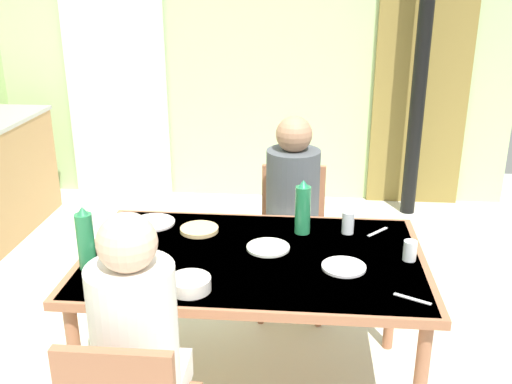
# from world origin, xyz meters

# --- Properties ---
(ground_plane) EXTENTS (6.90, 6.90, 0.00)m
(ground_plane) POSITION_xyz_m (0.00, 0.00, 0.00)
(ground_plane) COLOR silver
(wall_back) EXTENTS (4.67, 0.10, 2.62)m
(wall_back) POSITION_xyz_m (0.00, 2.65, 1.31)
(wall_back) COLOR #B0D08F
(wall_back) RESTS_ON ground_plane
(door_wooden) EXTENTS (0.80, 0.05, 2.00)m
(door_wooden) POSITION_xyz_m (1.53, 2.57, 1.00)
(door_wooden) COLOR olive
(door_wooden) RESTS_ON ground_plane
(stove_pipe_column) EXTENTS (0.12, 0.12, 2.62)m
(stove_pipe_column) POSITION_xyz_m (1.46, 2.30, 1.31)
(stove_pipe_column) COLOR black
(stove_pipe_column) RESTS_ON ground_plane
(curtain_panel) EXTENTS (0.90, 0.03, 2.20)m
(curtain_panel) POSITION_xyz_m (-1.13, 2.55, 1.10)
(curtain_panel) COLOR white
(curtain_panel) RESTS_ON ground_plane
(dining_table) EXTENTS (1.55, 0.96, 0.74)m
(dining_table) POSITION_xyz_m (0.34, -0.13, 0.67)
(dining_table) COLOR #A26646
(dining_table) RESTS_ON ground_plane
(chair_far_diner) EXTENTS (0.40, 0.40, 0.87)m
(chair_far_diner) POSITION_xyz_m (0.50, 0.70, 0.50)
(chair_far_diner) COLOR #A26646
(chair_far_diner) RESTS_ON ground_plane
(person_near_diner) EXTENTS (0.30, 0.37, 0.77)m
(person_near_diner) POSITION_xyz_m (-0.01, -0.83, 0.78)
(person_near_diner) COLOR white
(person_near_diner) RESTS_ON ground_plane
(person_far_diner) EXTENTS (0.30, 0.37, 0.77)m
(person_far_diner) POSITION_xyz_m (0.50, 0.57, 0.78)
(person_far_diner) COLOR #56594E
(person_far_diner) RESTS_ON ground_plane
(water_bottle_green_near) EXTENTS (0.08, 0.08, 0.27)m
(water_bottle_green_near) POSITION_xyz_m (0.56, 0.14, 0.87)
(water_bottle_green_near) COLOR #227A47
(water_bottle_green_near) RESTS_ON dining_table
(water_bottle_green_far) EXTENTS (0.07, 0.07, 0.29)m
(water_bottle_green_far) POSITION_xyz_m (-0.36, -0.31, 0.87)
(water_bottle_green_far) COLOR #28814B
(water_bottle_green_far) RESTS_ON dining_table
(serving_bowl_center) EXTENTS (0.17, 0.17, 0.05)m
(serving_bowl_center) POSITION_xyz_m (0.11, -0.47, 0.77)
(serving_bowl_center) COLOR silver
(serving_bowl_center) RESTS_ON dining_table
(dinner_plate_near_left) EXTENTS (0.23, 0.23, 0.01)m
(dinner_plate_near_left) POSITION_xyz_m (-0.21, 0.18, 0.74)
(dinner_plate_near_left) COLOR white
(dinner_plate_near_left) RESTS_ON dining_table
(dinner_plate_near_right) EXTENTS (0.20, 0.20, 0.01)m
(dinner_plate_near_right) POSITION_xyz_m (0.40, -0.06, 0.74)
(dinner_plate_near_right) COLOR white
(dinner_plate_near_right) RESTS_ON dining_table
(dinner_plate_far_center) EXTENTS (0.19, 0.19, 0.01)m
(dinner_plate_far_center) POSITION_xyz_m (0.74, -0.22, 0.74)
(dinner_plate_far_center) COLOR white
(dinner_plate_far_center) RESTS_ON dining_table
(drinking_glass_by_near_diner) EXTENTS (0.06, 0.06, 0.11)m
(drinking_glass_by_near_diner) POSITION_xyz_m (0.78, 0.15, 0.79)
(drinking_glass_by_near_diner) COLOR silver
(drinking_glass_by_near_diner) RESTS_ON dining_table
(drinking_glass_by_far_diner) EXTENTS (0.06, 0.06, 0.10)m
(drinking_glass_by_far_diner) POSITION_xyz_m (-0.28, -0.34, 0.79)
(drinking_glass_by_far_diner) COLOR silver
(drinking_glass_by_far_diner) RESTS_ON dining_table
(drinking_glass_spare_center) EXTENTS (0.06, 0.06, 0.09)m
(drinking_glass_spare_center) POSITION_xyz_m (1.04, -0.12, 0.78)
(drinking_glass_spare_center) COLOR silver
(drinking_glass_spare_center) RESTS_ON dining_table
(bread_plate_sliced) EXTENTS (0.19, 0.19, 0.02)m
(bread_plate_sliced) POSITION_xyz_m (0.05, 0.11, 0.75)
(bread_plate_sliced) COLOR #DBB77A
(bread_plate_sliced) RESTS_ON dining_table
(cutlery_knife_near) EXTENTS (0.11, 0.12, 0.00)m
(cutlery_knife_near) POSITION_xyz_m (-0.27, -0.19, 0.74)
(cutlery_knife_near) COLOR silver
(cutlery_knife_near) RESTS_ON dining_table
(cutlery_fork_near) EXTENTS (0.13, 0.11, 0.00)m
(cutlery_fork_near) POSITION_xyz_m (-0.33, -0.01, 0.74)
(cutlery_fork_near) COLOR silver
(cutlery_fork_near) RESTS_ON dining_table
(cutlery_knife_far) EXTENTS (0.11, 0.12, 0.00)m
(cutlery_knife_far) POSITION_xyz_m (0.93, 0.17, 0.74)
(cutlery_knife_far) COLOR silver
(cutlery_knife_far) RESTS_ON dining_table
(cutlery_fork_far) EXTENTS (0.14, 0.08, 0.00)m
(cutlery_fork_far) POSITION_xyz_m (0.99, -0.46, 0.74)
(cutlery_fork_far) COLOR silver
(cutlery_fork_far) RESTS_ON dining_table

